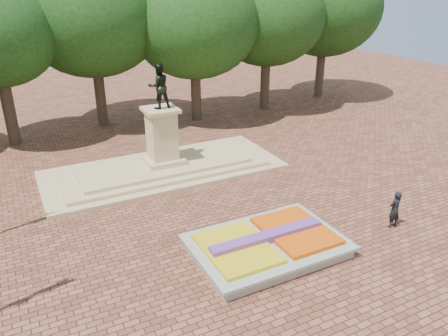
{
  "coord_description": "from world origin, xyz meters",
  "views": [
    {
      "loc": [
        -7.66,
        -15.02,
        10.69
      ],
      "look_at": [
        1.14,
        2.28,
        2.2
      ],
      "focal_mm": 35.0,
      "sensor_mm": 36.0,
      "label": 1
    }
  ],
  "objects": [
    {
      "name": "monument",
      "position": [
        0.0,
        8.0,
        0.88
      ],
      "size": [
        14.0,
        6.0,
        6.4
      ],
      "color": "tan",
      "rests_on": "ground"
    },
    {
      "name": "flower_bed",
      "position": [
        1.03,
        -2.0,
        0.38
      ],
      "size": [
        6.3,
        4.3,
        0.91
      ],
      "color": "gray",
      "rests_on": "ground"
    },
    {
      "name": "tree_row_back",
      "position": [
        2.33,
        18.0,
        6.67
      ],
      "size": [
        44.8,
        8.8,
        10.43
      ],
      "color": "#392C1F",
      "rests_on": "ground"
    },
    {
      "name": "ground",
      "position": [
        0.0,
        0.0,
        0.0
      ],
      "size": [
        90.0,
        90.0,
        0.0
      ],
      "primitive_type": "plane",
      "color": "brown",
      "rests_on": "ground"
    },
    {
      "name": "pedestrian",
      "position": [
        7.33,
        -2.89,
        0.91
      ],
      "size": [
        0.68,
        0.46,
        1.82
      ],
      "primitive_type": "imported",
      "rotation": [
        0.0,
        0.0,
        3.18
      ],
      "color": "black",
      "rests_on": "ground"
    }
  ]
}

